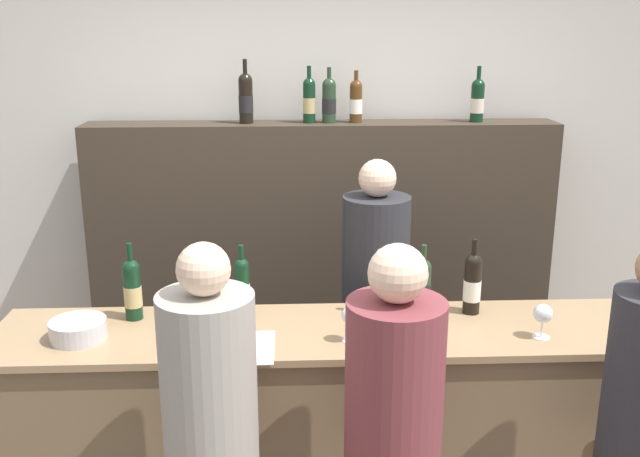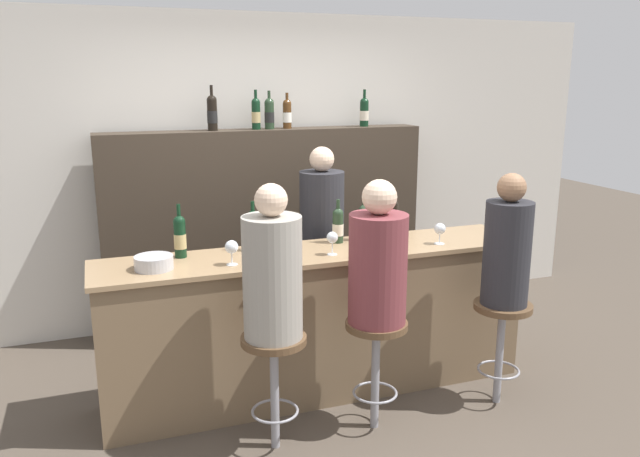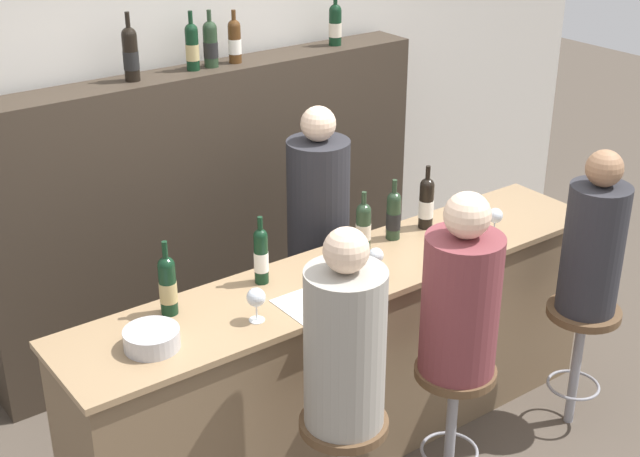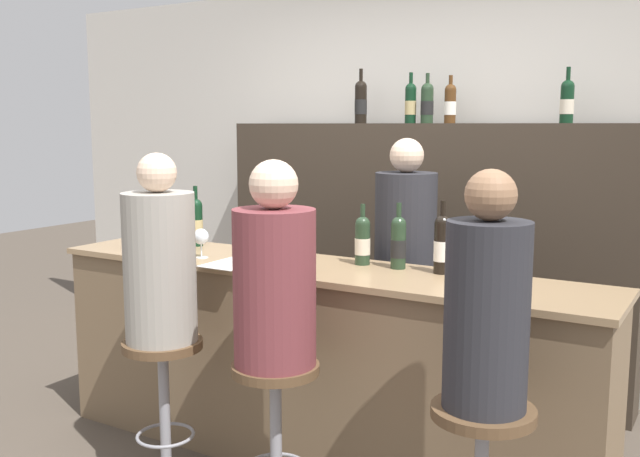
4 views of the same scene
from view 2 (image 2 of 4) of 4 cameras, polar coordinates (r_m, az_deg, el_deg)
name	(u,v)px [view 2 (image 2 of 4)]	position (r m, az deg, el deg)	size (l,w,h in m)	color
ground_plane	(333,407)	(4.20, 1.17, -16.02)	(16.00, 16.00, 0.00)	#4C4238
wall_back	(259,170)	(5.40, -5.60, 5.30)	(6.40, 0.05, 2.60)	beige
bar_counter	(319,321)	(4.20, -0.10, -8.49)	(2.85, 0.56, 0.98)	brown
back_bar_cabinet	(267,229)	(5.27, -4.87, -0.04)	(2.67, 0.28, 1.67)	#382D23
wine_bottle_counter_0	(180,236)	(3.96, -12.69, -0.67)	(0.08, 0.08, 0.34)	black
wine_bottle_counter_1	(253,230)	(4.04, -6.13, -0.13)	(0.07, 0.07, 0.32)	black
wine_bottle_counter_2	(338,225)	(4.21, 1.65, 0.32)	(0.08, 0.08, 0.30)	#233823
wine_bottle_counter_3	(364,222)	(4.28, 4.03, 0.60)	(0.07, 0.07, 0.31)	#233823
wine_bottle_counter_4	(393,218)	(4.37, 6.65, 0.95)	(0.08, 0.08, 0.34)	black
wine_bottle_backbar_0	(212,113)	(5.04, -9.83, 10.41)	(0.08, 0.08, 0.35)	black
wine_bottle_backbar_1	(256,113)	(5.12, -5.88, 10.44)	(0.07, 0.07, 0.31)	black
wine_bottle_backbar_2	(269,113)	(5.14, -4.65, 10.46)	(0.08, 0.08, 0.31)	#233823
wine_bottle_backbar_3	(287,114)	(5.19, -3.02, 10.45)	(0.07, 0.07, 0.29)	#4C2D14
wine_bottle_backbar_4	(364,112)	(5.43, 4.06, 10.60)	(0.08, 0.08, 0.31)	black
wine_glass_0	(232,248)	(3.74, -8.09, -1.74)	(0.08, 0.08, 0.15)	silver
wine_glass_1	(332,238)	(3.92, 1.13, -0.90)	(0.07, 0.07, 0.15)	silver
wine_glass_2	(440,229)	(4.25, 10.91, -0.09)	(0.08, 0.08, 0.14)	silver
metal_bowl	(154,263)	(3.77, -14.95, -3.02)	(0.23, 0.23, 0.08)	#B7B7BC
tasting_menu	(272,263)	(3.79, -4.41, -3.13)	(0.21, 0.30, 0.00)	white
bar_stool_left	(274,361)	(3.57, -4.22, -12.02)	(0.37, 0.37, 0.68)	gray
guest_seated_left	(272,272)	(3.38, -4.38, -4.02)	(0.32, 0.32, 0.86)	gray
bar_stool_middle	(376,345)	(3.77, 5.15, -10.59)	(0.37, 0.37, 0.68)	gray
guest_seated_middle	(378,262)	(3.59, 5.32, -3.10)	(0.34, 0.34, 0.84)	brown
bar_stool_right	(502,326)	(4.19, 16.27, -8.53)	(0.37, 0.37, 0.68)	gray
guest_seated_right	(507,248)	(4.03, 16.75, -1.70)	(0.29, 0.29, 0.83)	#28282D
bartender	(322,260)	(4.70, 0.16, -2.93)	(0.33, 0.33, 1.59)	#28282D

